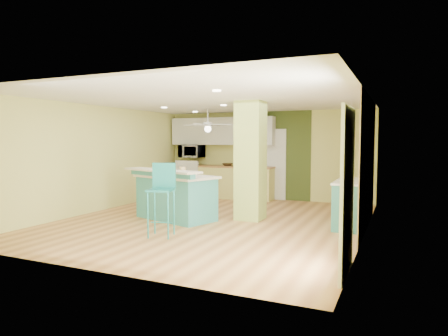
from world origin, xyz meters
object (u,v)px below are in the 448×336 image
Objects in this scene: side_counter at (351,203)px; fruit_bowl at (228,165)px; bar_stool at (162,187)px; canister at (183,171)px; peninsula at (175,196)px.

fruit_bowl is at bearing 146.13° from side_counter.
side_counter is 4.53m from fruit_bowl.
bar_stool is 7.59× the size of canister.
peninsula is 1.53× the size of side_counter.
canister is at bearing -84.59° from fruit_bowl.
bar_stool is 4.08× the size of fruit_bowl.
peninsula is 1.67× the size of bar_stool.
peninsula reaches higher than fruit_bowl.
canister reaches higher than side_counter.
side_counter is at bearing -33.87° from fruit_bowl.
fruit_bowl is (-0.22, 3.29, 0.48)m from peninsula.
side_counter is 4.46× the size of fruit_bowl.
side_counter is at bearing 30.65° from peninsula.
peninsula is at bearing -86.13° from fruit_bowl.
fruit_bowl is (-0.78, 4.64, 0.12)m from bar_stool.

